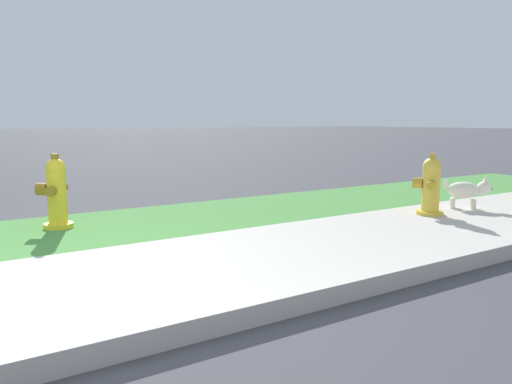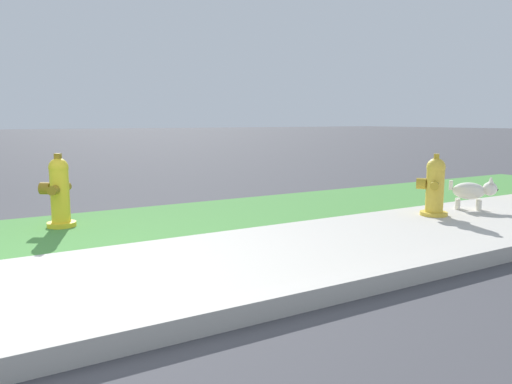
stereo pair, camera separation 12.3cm
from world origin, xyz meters
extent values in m
cube|color=#BCB7AD|center=(0.00, -1.00, 0.06)|extent=(18.00, 0.16, 0.12)
cylinder|color=gold|center=(4.35, 0.43, 0.03)|extent=(0.29, 0.29, 0.05)
cylinder|color=gold|center=(4.35, 0.43, 0.30)|extent=(0.19, 0.19, 0.49)
sphere|color=gold|center=(4.35, 0.43, 0.54)|extent=(0.20, 0.20, 0.20)
cube|color=#B29323|center=(4.35, 0.43, 0.66)|extent=(0.08, 0.08, 0.06)
cylinder|color=#B29323|center=(4.24, 0.34, 0.36)|extent=(0.13, 0.13, 0.09)
cylinder|color=#B29323|center=(4.46, 0.51, 0.36)|extent=(0.13, 0.13, 0.09)
cylinder|color=#B29323|center=(4.26, 0.54, 0.36)|extent=(0.16, 0.15, 0.12)
cylinder|color=yellow|center=(0.73, 1.96, 0.03)|extent=(0.28, 0.28, 0.05)
cylinder|color=yellow|center=(0.73, 1.96, 0.32)|extent=(0.18, 0.18, 0.54)
sphere|color=yellow|center=(0.73, 1.96, 0.59)|extent=(0.19, 0.19, 0.19)
cube|color=olive|center=(0.73, 1.96, 0.70)|extent=(0.08, 0.08, 0.06)
cylinder|color=olive|center=(0.66, 1.85, 0.39)|extent=(0.12, 0.12, 0.09)
cylinder|color=olive|center=(0.81, 2.07, 0.39)|extent=(0.12, 0.12, 0.09)
cylinder|color=olive|center=(0.62, 2.04, 0.39)|extent=(0.15, 0.16, 0.12)
ellipsoid|color=silver|center=(4.99, 0.46, 0.23)|extent=(0.38, 0.40, 0.20)
sphere|color=silver|center=(5.13, 0.29, 0.26)|extent=(0.16, 0.16, 0.16)
sphere|color=black|center=(5.18, 0.23, 0.26)|extent=(0.03, 0.03, 0.03)
cone|color=silver|center=(5.17, 0.31, 0.37)|extent=(0.08, 0.08, 0.07)
cone|color=silver|center=(5.10, 0.26, 0.37)|extent=(0.08, 0.08, 0.07)
cylinder|color=silver|center=(5.11, 0.41, 0.07)|extent=(0.06, 0.06, 0.13)
cylinder|color=silver|center=(5.02, 0.34, 0.07)|extent=(0.06, 0.06, 0.13)
cylinder|color=silver|center=(4.96, 0.59, 0.07)|extent=(0.06, 0.06, 0.13)
cylinder|color=silver|center=(4.88, 0.52, 0.07)|extent=(0.06, 0.06, 0.13)
cylinder|color=silver|center=(4.87, 0.62, 0.29)|extent=(0.04, 0.04, 0.11)
camera|label=1|loc=(-0.22, -3.12, 1.05)|focal=35.00mm
camera|label=2|loc=(-0.12, -3.19, 1.05)|focal=35.00mm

